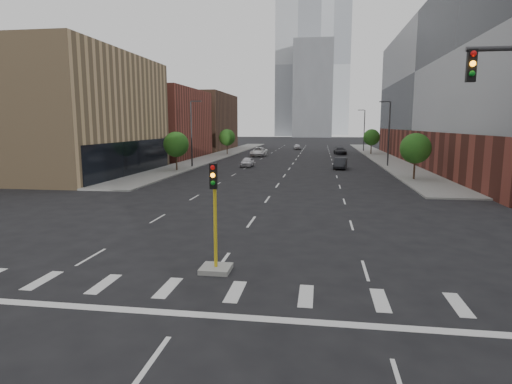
% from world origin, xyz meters
% --- Properties ---
extents(sidewalk_left_far, '(5.00, 92.00, 0.15)m').
position_xyz_m(sidewalk_left_far, '(-15.00, 74.00, 0.07)').
color(sidewalk_left_far, gray).
rests_on(sidewalk_left_far, ground).
extents(sidewalk_right_far, '(5.00, 92.00, 0.15)m').
position_xyz_m(sidewalk_right_far, '(15.00, 74.00, 0.07)').
color(sidewalk_right_far, gray).
rests_on(sidewalk_right_far, ground).
extents(building_left_mid, '(20.00, 24.00, 14.00)m').
position_xyz_m(building_left_mid, '(-27.50, 40.00, 7.00)').
color(building_left_mid, '#927652').
rests_on(building_left_mid, ground).
extents(building_left_far_a, '(20.00, 22.00, 12.00)m').
position_xyz_m(building_left_far_a, '(-27.50, 66.00, 6.00)').
color(building_left_far_a, brown).
rests_on(building_left_far_a, ground).
extents(building_left_far_b, '(20.00, 24.00, 13.00)m').
position_xyz_m(building_left_far_b, '(-27.50, 92.00, 6.50)').
color(building_left_far_b, brown).
rests_on(building_left_far_b, ground).
extents(building_right_main, '(24.00, 70.00, 22.00)m').
position_xyz_m(building_right_main, '(29.50, 60.00, 11.00)').
color(building_right_main, brown).
rests_on(building_right_main, ground).
extents(tower_left, '(22.00, 22.00, 70.00)m').
position_xyz_m(tower_left, '(-8.00, 220.00, 35.00)').
color(tower_left, '#B2B7BC').
rests_on(tower_left, ground).
extents(tower_right, '(20.00, 20.00, 80.00)m').
position_xyz_m(tower_right, '(10.00, 260.00, 40.00)').
color(tower_right, '#B2B7BC').
rests_on(tower_right, ground).
extents(tower_mid, '(18.00, 18.00, 44.00)m').
position_xyz_m(tower_mid, '(0.00, 200.00, 22.00)').
color(tower_mid, slate).
rests_on(tower_mid, ground).
extents(median_traffic_signal, '(1.20, 1.20, 4.40)m').
position_xyz_m(median_traffic_signal, '(0.00, 8.97, 0.97)').
color(median_traffic_signal, '#999993').
rests_on(median_traffic_signal, ground).
extents(streetlight_right_a, '(1.60, 0.22, 9.07)m').
position_xyz_m(streetlight_right_a, '(13.41, 55.00, 5.01)').
color(streetlight_right_a, '#2D2D30').
rests_on(streetlight_right_a, ground).
extents(streetlight_right_b, '(1.60, 0.22, 9.07)m').
position_xyz_m(streetlight_right_b, '(13.41, 90.00, 5.01)').
color(streetlight_right_b, '#2D2D30').
rests_on(streetlight_right_b, ground).
extents(streetlight_left, '(1.60, 0.22, 9.07)m').
position_xyz_m(streetlight_left, '(-13.41, 50.00, 5.01)').
color(streetlight_left, '#2D2D30').
rests_on(streetlight_left, ground).
extents(tree_left_near, '(3.20, 3.20, 4.85)m').
position_xyz_m(tree_left_near, '(-14.00, 45.00, 3.39)').
color(tree_left_near, '#382619').
rests_on(tree_left_near, ground).
extents(tree_left_far, '(3.20, 3.20, 4.85)m').
position_xyz_m(tree_left_far, '(-14.00, 75.00, 3.39)').
color(tree_left_far, '#382619').
rests_on(tree_left_far, ground).
extents(tree_right_near, '(3.20, 3.20, 4.85)m').
position_xyz_m(tree_right_near, '(14.00, 40.00, 3.39)').
color(tree_right_near, '#382619').
rests_on(tree_right_near, ground).
extents(tree_right_far, '(3.20, 3.20, 4.85)m').
position_xyz_m(tree_right_far, '(14.00, 80.00, 3.39)').
color(tree_right_far, '#382619').
rests_on(tree_right_far, ground).
extents(car_near_left, '(1.63, 3.98, 1.35)m').
position_xyz_m(car_near_left, '(-6.04, 51.81, 0.68)').
color(car_near_left, silver).
rests_on(car_near_left, ground).
extents(car_mid_right, '(2.07, 4.62, 1.47)m').
position_xyz_m(car_mid_right, '(6.76, 50.80, 0.74)').
color(car_mid_right, black).
rests_on(car_mid_right, ground).
extents(car_far_left, '(2.85, 5.95, 1.64)m').
position_xyz_m(car_far_left, '(-7.30, 72.08, 0.82)').
color(car_far_left, white).
rests_on(car_far_left, ground).
extents(car_deep_right, '(2.62, 5.21, 1.45)m').
position_xyz_m(car_deep_right, '(7.93, 79.09, 0.73)').
color(car_deep_right, black).
rests_on(car_deep_right, ground).
extents(car_distant, '(2.03, 4.11, 1.35)m').
position_xyz_m(car_distant, '(-1.37, 94.76, 0.67)').
color(car_distant, '#B8B7BD').
rests_on(car_distant, ground).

